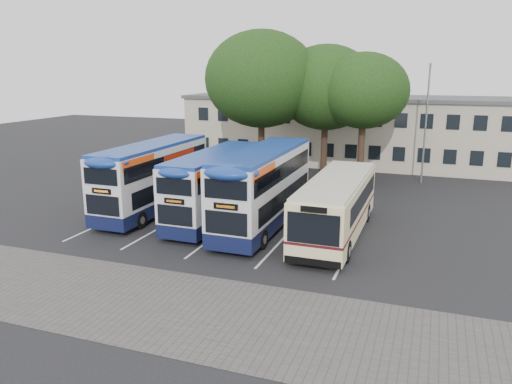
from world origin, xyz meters
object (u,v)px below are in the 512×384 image
at_px(tree_left, 262,79).
at_px(bus_dd_mid, 215,183).
at_px(lamp_post, 426,117).
at_px(bus_single, 337,203).
at_px(tree_mid, 326,88).
at_px(bus_dd_left, 154,174).
at_px(tree_right, 364,91).
at_px(bus_dd_right, 264,185).

bearing_deg(tree_left, bus_dd_mid, -84.11).
bearing_deg(lamp_post, bus_single, -104.52).
xyz_separation_m(tree_mid, bus_single, (3.70, -13.60, -5.44)).
bearing_deg(tree_mid, tree_left, -159.25).
bearing_deg(bus_dd_left, tree_mid, 58.67).
height_order(tree_left, bus_single, tree_left).
bearing_deg(lamp_post, tree_right, -151.76).
height_order(bus_dd_mid, bus_dd_right, bus_dd_right).
bearing_deg(lamp_post, bus_dd_left, -137.81).
height_order(tree_mid, bus_dd_right, tree_mid).
xyz_separation_m(bus_dd_right, bus_single, (4.13, -0.15, -0.63)).
bearing_deg(lamp_post, tree_left, -166.96).
distance_m(bus_dd_mid, bus_single, 7.21).
xyz_separation_m(tree_right, bus_single, (0.60, -12.29, -5.29)).
bearing_deg(tree_mid, lamp_post, 7.97).
relative_size(tree_right, bus_single, 0.94).
bearing_deg(tree_left, bus_dd_left, -105.84).
relative_size(tree_mid, bus_single, 1.00).
bearing_deg(bus_dd_left, bus_single, -3.96).
xyz_separation_m(tree_right, bus_dd_mid, (-6.59, -11.85, -4.86)).
relative_size(tree_mid, bus_dd_left, 1.03).
bearing_deg(tree_right, bus_dd_right, -106.20).
distance_m(tree_left, bus_dd_mid, 12.76).
bearing_deg(bus_single, bus_dd_mid, 176.46).
height_order(tree_right, bus_dd_right, tree_right).
relative_size(lamp_post, tree_right, 0.92).
bearing_deg(tree_left, tree_right, 3.37).
relative_size(tree_left, bus_single, 1.10).
bearing_deg(bus_dd_mid, tree_mid, 75.15).
bearing_deg(bus_dd_right, tree_left, 109.92).
xyz_separation_m(tree_left, tree_right, (7.76, 0.46, -0.78)).
bearing_deg(tree_left, lamp_post, 13.04).
xyz_separation_m(lamp_post, bus_dd_left, (-15.29, -13.85, -2.76)).
distance_m(bus_dd_left, bus_dd_mid, 4.32).
bearing_deg(bus_single, tree_mid, 105.21).
xyz_separation_m(lamp_post, bus_dd_right, (-7.92, -14.50, -2.68)).
relative_size(tree_right, bus_dd_right, 0.94).
height_order(lamp_post, bus_dd_right, lamp_post).
bearing_deg(lamp_post, bus_dd_mid, -127.70).
bearing_deg(lamp_post, tree_mid, -172.03).
xyz_separation_m(tree_right, bus_dd_right, (-3.53, -12.14, -4.66)).
distance_m(lamp_post, tree_right, 5.36).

